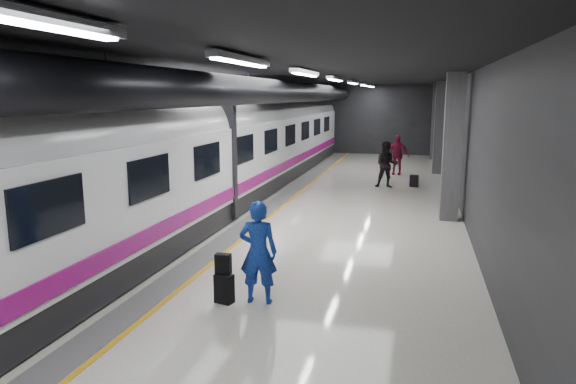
# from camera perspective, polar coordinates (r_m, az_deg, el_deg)

# --- Properties ---
(ground) EXTENTS (40.00, 40.00, 0.00)m
(ground) POSITION_cam_1_polar(r_m,az_deg,el_deg) (15.27, 0.43, -3.77)
(ground) COLOR silver
(ground) RESTS_ON ground
(platform_hall) EXTENTS (10.02, 40.02, 4.51)m
(platform_hall) POSITION_cam_1_polar(r_m,az_deg,el_deg) (15.79, 0.26, 9.69)
(platform_hall) COLOR black
(platform_hall) RESTS_ON ground
(train) EXTENTS (3.05, 38.00, 4.05)m
(train) POSITION_cam_1_polar(r_m,az_deg,el_deg) (15.97, -10.97, 4.22)
(train) COLOR black
(train) RESTS_ON ground
(traveler_main) EXTENTS (0.75, 0.54, 1.94)m
(traveler_main) POSITION_cam_1_polar(r_m,az_deg,el_deg) (9.52, -3.33, -6.69)
(traveler_main) COLOR blue
(traveler_main) RESTS_ON ground
(suitcase_main) EXTENTS (0.38, 0.29, 0.55)m
(suitcase_main) POSITION_cam_1_polar(r_m,az_deg,el_deg) (9.78, -7.11, -10.60)
(suitcase_main) COLOR black
(suitcase_main) RESTS_ON ground
(shoulder_bag) EXTENTS (0.29, 0.16, 0.39)m
(shoulder_bag) POSITION_cam_1_polar(r_m,az_deg,el_deg) (9.66, -7.21, -7.93)
(shoulder_bag) COLOR black
(shoulder_bag) RESTS_ON suitcase_main
(traveler_far_a) EXTENTS (0.99, 0.80, 1.94)m
(traveler_far_a) POSITION_cam_1_polar(r_m,az_deg,el_deg) (21.82, 10.92, 3.00)
(traveler_far_a) COLOR black
(traveler_far_a) RESTS_ON ground
(traveler_far_b) EXTENTS (1.18, 0.57, 1.94)m
(traveler_far_b) POSITION_cam_1_polar(r_m,az_deg,el_deg) (25.62, 12.00, 4.07)
(traveler_far_b) COLOR maroon
(traveler_far_b) RESTS_ON ground
(suitcase_far) EXTENTS (0.38, 0.29, 0.51)m
(suitcase_far) POSITION_cam_1_polar(r_m,az_deg,el_deg) (22.35, 13.83, 1.21)
(suitcase_far) COLOR black
(suitcase_far) RESTS_ON ground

